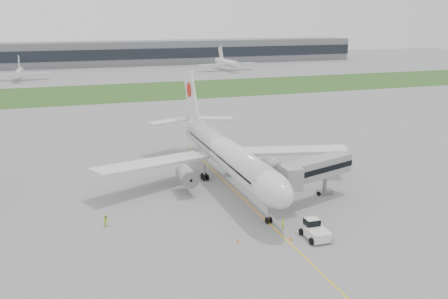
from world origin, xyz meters
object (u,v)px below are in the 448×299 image
object	(u,v)px
jet_bridge	(312,170)
ground_crew_near	(283,224)
pushback_tug	(315,230)

from	to	relation	value
jet_bridge	ground_crew_near	xyz separation A→B (m)	(-9.20, -8.78, -4.40)
pushback_tug	ground_crew_near	bearing A→B (deg)	128.27
pushback_tug	ground_crew_near	size ratio (longest dim) A/B	2.89
pushback_tug	ground_crew_near	xyz separation A→B (m)	(-2.92, 3.88, -0.28)
jet_bridge	ground_crew_near	bearing A→B (deg)	-155.07
jet_bridge	ground_crew_near	world-z (taller)	jet_bridge
pushback_tug	jet_bridge	size ratio (longest dim) A/B	0.32
pushback_tug	jet_bridge	world-z (taller)	jet_bridge
ground_crew_near	jet_bridge	bearing A→B (deg)	-168.00
pushback_tug	ground_crew_near	world-z (taller)	pushback_tug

